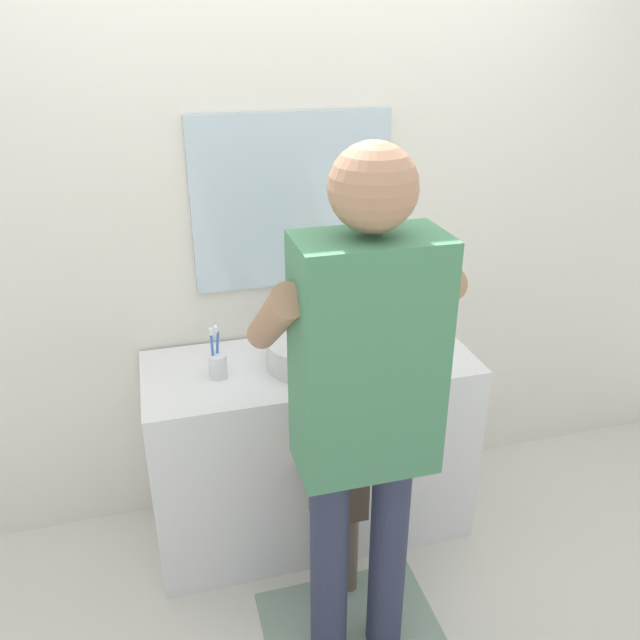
# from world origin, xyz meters

# --- Properties ---
(ground_plane) EXTENTS (14.00, 14.00, 0.00)m
(ground_plane) POSITION_xyz_m (0.00, 0.00, 0.00)
(ground_plane) COLOR silver
(back_wall) EXTENTS (4.40, 0.10, 2.70)m
(back_wall) POSITION_xyz_m (0.00, 0.62, 1.35)
(back_wall) COLOR silver
(back_wall) RESTS_ON ground
(vanity_cabinet) EXTENTS (1.32, 0.54, 0.83)m
(vanity_cabinet) POSITION_xyz_m (0.00, 0.30, 0.41)
(vanity_cabinet) COLOR white
(vanity_cabinet) RESTS_ON ground
(sink_basin) EXTENTS (0.35, 0.35, 0.11)m
(sink_basin) POSITION_xyz_m (0.00, 0.28, 0.88)
(sink_basin) COLOR silver
(sink_basin) RESTS_ON vanity_cabinet
(faucet) EXTENTS (0.18, 0.14, 0.18)m
(faucet) POSITION_xyz_m (0.00, 0.49, 0.91)
(faucet) COLOR #B7BABF
(faucet) RESTS_ON vanity_cabinet
(toothbrush_cup) EXTENTS (0.07, 0.07, 0.21)m
(toothbrush_cup) POSITION_xyz_m (-0.37, 0.28, 0.88)
(toothbrush_cup) COLOR silver
(toothbrush_cup) RESTS_ON vanity_cabinet
(soap_bottle) EXTENTS (0.06, 0.06, 0.16)m
(soap_bottle) POSITION_xyz_m (0.32, 0.36, 0.89)
(soap_bottle) COLOR gold
(soap_bottle) RESTS_ON vanity_cabinet
(bath_mat) EXTENTS (0.64, 0.40, 0.02)m
(bath_mat) POSITION_xyz_m (0.00, -0.25, 0.01)
(bath_mat) COLOR gray
(bath_mat) RESTS_ON ground
(child_toddler) EXTENTS (0.27, 0.27, 0.87)m
(child_toddler) POSITION_xyz_m (0.00, -0.10, 0.52)
(child_toddler) COLOR #6B5B4C
(child_toddler) RESTS_ON ground
(adult_parent) EXTENTS (0.56, 0.58, 1.80)m
(adult_parent) POSITION_xyz_m (-0.00, -0.34, 1.08)
(adult_parent) COLOR #2D334C
(adult_parent) RESTS_ON ground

